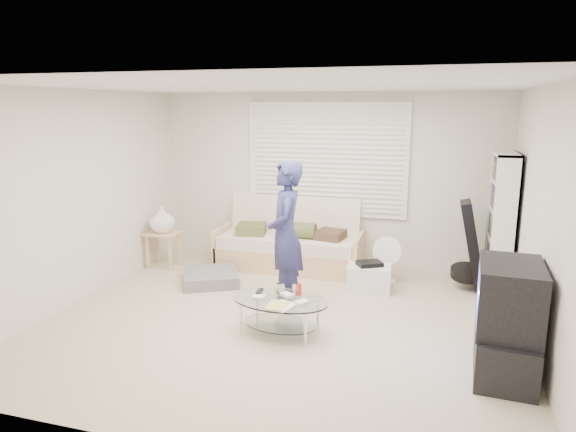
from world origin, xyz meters
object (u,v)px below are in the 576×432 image
(tv_unit, at_px, (507,321))
(coffee_table, at_px, (280,306))
(futon_sofa, at_px, (290,245))
(bookshelf, at_px, (500,224))

(tv_unit, bearing_deg, coffee_table, 174.56)
(futon_sofa, xyz_separation_m, coffee_table, (0.53, -2.18, -0.03))
(bookshelf, bearing_deg, tv_unit, -93.37)
(bookshelf, height_order, tv_unit, bookshelf)
(tv_unit, height_order, coffee_table, tv_unit)
(futon_sofa, height_order, coffee_table, futon_sofa)
(tv_unit, bearing_deg, bookshelf, 86.63)
(coffee_table, bearing_deg, tv_unit, -5.44)
(bookshelf, bearing_deg, futon_sofa, 174.87)
(coffee_table, bearing_deg, bookshelf, 40.75)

